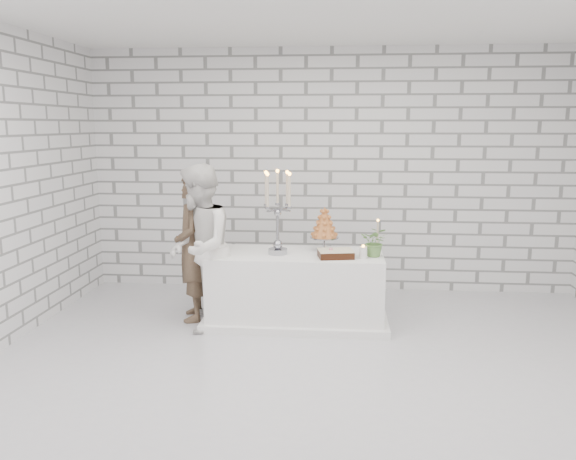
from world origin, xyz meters
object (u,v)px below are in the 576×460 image
(groom, at_px, (192,247))
(cake_table, at_px, (296,288))
(bride, at_px, (199,248))
(croquembouche, at_px, (324,229))
(candelabra, at_px, (278,212))

(groom, bearing_deg, cake_table, 74.98)
(bride, bearing_deg, croquembouche, 101.30)
(groom, relative_size, bride, 0.93)
(cake_table, relative_size, groom, 1.15)
(cake_table, relative_size, croquembouche, 3.82)
(cake_table, bearing_deg, candelabra, -164.31)
(cake_table, xyz_separation_m, bride, (-0.96, -0.26, 0.47))
(groom, height_order, candelabra, candelabra)
(cake_table, distance_m, bride, 1.10)
(groom, bearing_deg, candelabra, 71.46)
(cake_table, xyz_separation_m, croquembouche, (0.29, 0.16, 0.61))
(candelabra, height_order, croquembouche, candelabra)
(groom, distance_m, bride, 0.32)
(bride, bearing_deg, cake_table, 97.84)
(candelabra, relative_size, croquembouche, 1.86)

